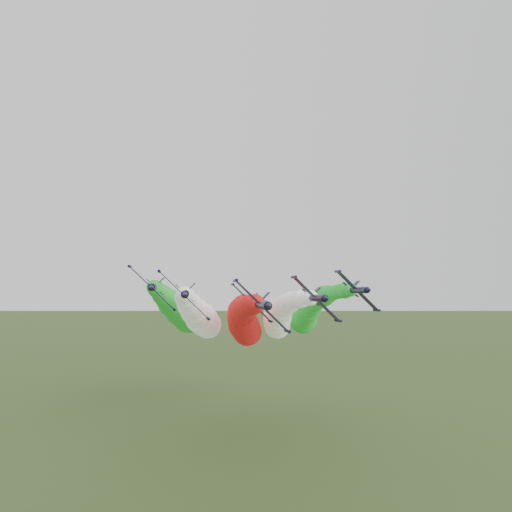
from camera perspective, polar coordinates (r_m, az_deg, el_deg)
The scene contains 6 objects.
jet_lead at distance 129.97m, azimuth -1.32°, elevation -7.65°, with size 16.72×86.64×18.30m.
jet_inner_left at distance 136.80m, azimuth -6.46°, elevation -6.85°, with size 16.58×86.50×18.16m.
jet_inner_right at distance 142.41m, azimuth 2.66°, elevation -7.04°, with size 16.56×86.48×18.14m.
jet_outer_left at distance 145.85m, azimuth -8.71°, elevation -6.24°, with size 16.65×86.57×18.23m.
jet_outer_right at distance 154.74m, azimuth 5.93°, elevation -6.33°, with size 17.22×87.14×18.80m.
jet_trail at distance 157.60m, azimuth -1.71°, elevation -7.10°, with size 16.50×86.43×18.08m.
Camera 1 is at (-12.03, -87.59, 40.17)m, focal length 35.00 mm.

